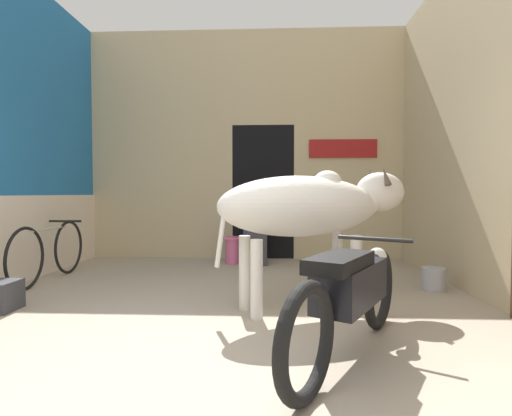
{
  "coord_description": "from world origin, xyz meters",
  "views": [
    {
      "loc": [
        0.5,
        -2.31,
        1.11
      ],
      "look_at": [
        0.3,
        2.0,
        0.95
      ],
      "focal_mm": 28.0,
      "sensor_mm": 36.0,
      "label": 1
    }
  ],
  "objects_px": {
    "plastic_stool": "(232,249)",
    "shopkeeper_seated": "(257,223)",
    "bucket": "(433,279)",
    "bicycle": "(49,251)",
    "motorcycle_near": "(350,293)",
    "cow": "(312,207)"
  },
  "relations": [
    {
      "from": "motorcycle_near",
      "to": "shopkeeper_seated",
      "type": "xyz_separation_m",
      "value": [
        -0.78,
        3.55,
        0.2
      ]
    },
    {
      "from": "bicycle",
      "to": "cow",
      "type": "bearing_deg",
      "value": -17.56
    },
    {
      "from": "motorcycle_near",
      "to": "plastic_stool",
      "type": "distance_m",
      "value": 3.75
    },
    {
      "from": "bicycle",
      "to": "bucket",
      "type": "height_order",
      "value": "bicycle"
    },
    {
      "from": "cow",
      "to": "bucket",
      "type": "relative_size",
      "value": 7.82
    },
    {
      "from": "cow",
      "to": "shopkeeper_seated",
      "type": "distance_m",
      "value": 2.46
    },
    {
      "from": "motorcycle_near",
      "to": "bucket",
      "type": "height_order",
      "value": "motorcycle_near"
    },
    {
      "from": "bucket",
      "to": "plastic_stool",
      "type": "bearing_deg",
      "value": 146.89
    },
    {
      "from": "motorcycle_near",
      "to": "bicycle",
      "type": "height_order",
      "value": "motorcycle_near"
    },
    {
      "from": "cow",
      "to": "motorcycle_near",
      "type": "xyz_separation_m",
      "value": [
        0.15,
        -1.19,
        -0.54
      ]
    },
    {
      "from": "shopkeeper_seated",
      "to": "cow",
      "type": "bearing_deg",
      "value": -75.02
    },
    {
      "from": "cow",
      "to": "plastic_stool",
      "type": "xyz_separation_m",
      "value": [
        -1.02,
        2.36,
        -0.75
      ]
    },
    {
      "from": "bicycle",
      "to": "shopkeeper_seated",
      "type": "relative_size",
      "value": 1.4
    },
    {
      "from": "motorcycle_near",
      "to": "bucket",
      "type": "xyz_separation_m",
      "value": [
        1.31,
        1.94,
        -0.31
      ]
    },
    {
      "from": "plastic_stool",
      "to": "bucket",
      "type": "bearing_deg",
      "value": -33.11
    },
    {
      "from": "motorcycle_near",
      "to": "bicycle",
      "type": "xyz_separation_m",
      "value": [
        -3.35,
        2.21,
        -0.06
      ]
    },
    {
      "from": "motorcycle_near",
      "to": "shopkeeper_seated",
      "type": "height_order",
      "value": "shopkeeper_seated"
    },
    {
      "from": "bicycle",
      "to": "shopkeeper_seated",
      "type": "distance_m",
      "value": 2.91
    },
    {
      "from": "plastic_stool",
      "to": "cow",
      "type": "bearing_deg",
      "value": -66.56
    },
    {
      "from": "cow",
      "to": "bicycle",
      "type": "bearing_deg",
      "value": 162.44
    },
    {
      "from": "plastic_stool",
      "to": "shopkeeper_seated",
      "type": "bearing_deg",
      "value": -1.53
    },
    {
      "from": "plastic_stool",
      "to": "bicycle",
      "type": "bearing_deg",
      "value": -148.24
    }
  ]
}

